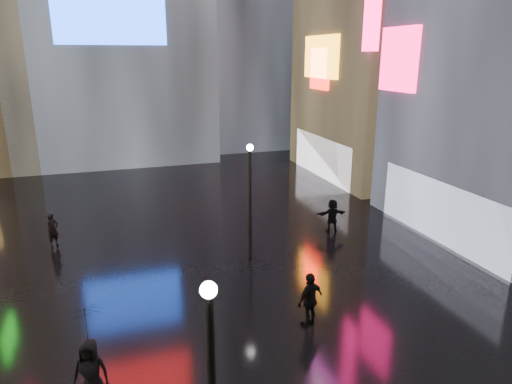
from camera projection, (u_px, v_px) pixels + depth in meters
name	position (u px, v px, depth m)	size (l,w,h in m)	color
ground	(204.00, 246.00, 21.96)	(140.00, 140.00, 0.00)	black
lamp_far	(250.00, 195.00, 19.89)	(0.30, 0.30, 5.20)	black
pedestrian_3	(310.00, 300.00, 15.26)	(1.13, 0.47, 1.93)	black
pedestrian_4	(91.00, 372.00, 11.80)	(0.92, 0.60, 1.89)	black
pedestrian_5	(332.00, 215.00, 23.52)	(1.60, 0.51, 1.73)	black
pedestrian_6	(53.00, 230.00, 21.66)	(0.60, 0.39, 1.65)	black
umbrella_2	(85.00, 324.00, 11.39)	(1.05, 1.07, 0.96)	black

